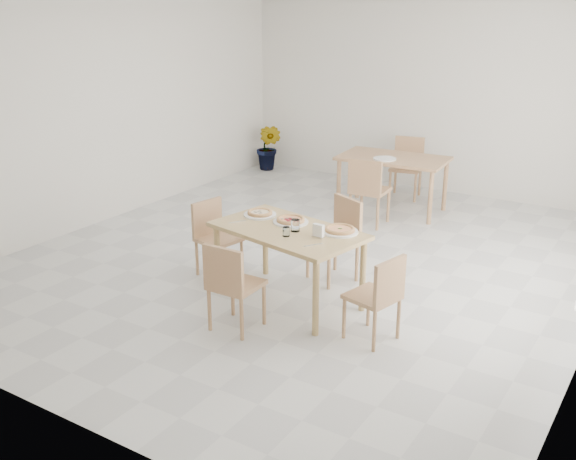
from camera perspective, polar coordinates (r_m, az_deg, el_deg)
The scene contains 21 objects.
main_table at distance 6.36m, azimuth 0.00°, elevation -0.65°, with size 1.55×1.06×0.75m.
chair_south at distance 5.89m, azimuth -4.85°, elevation -4.35°, with size 0.41×0.41×0.82m.
chair_north at distance 6.98m, azimuth 4.34°, elevation -0.26°, with size 0.56×0.56×0.86m.
chair_west at distance 7.14m, azimuth -6.30°, elevation -0.20°, with size 0.46×0.46×0.79m.
chair_east at distance 5.76m, azimuth 7.75°, elevation -5.31°, with size 0.47×0.47×0.79m.
plate_margherita at distance 6.25m, azimuth 4.41°, elevation -0.13°, with size 0.34×0.34×0.02m, color white.
plate_mushroom at distance 6.71m, azimuth -2.39°, elevation 1.30°, with size 0.32×0.32×0.02m, color white.
plate_pepperoni at distance 6.50m, azimuth 0.22°, elevation 0.70°, with size 0.34×0.34×0.02m, color white.
pizza_margherita at distance 6.24m, azimuth 4.42°, elevation 0.06°, with size 0.36×0.36×0.03m.
pizza_mushroom at distance 6.70m, azimuth -2.39°, elevation 1.49°, with size 0.28×0.28×0.03m.
pizza_pepperoni at distance 6.49m, azimuth 0.22°, elevation 0.89°, with size 0.36×0.36×0.03m.
tumbler_a at distance 6.25m, azimuth 0.62°, elevation 0.39°, with size 0.08×0.08×0.11m, color white.
tumbler_b at distance 6.13m, azimuth -0.15°, elevation -0.14°, with size 0.07×0.07×0.09m, color white.
napkin_holder at distance 6.10m, azimuth 2.59°, elevation -0.10°, with size 0.11×0.06×0.13m.
fork_a at distance 5.92m, azimuth 2.15°, elevation -1.28°, with size 0.02×0.18×0.01m, color silver.
fork_b at distance 6.54m, azimuth -4.31°, elevation 0.70°, with size 0.02×0.19×0.01m, color silver.
second_table at distance 9.27m, azimuth 8.88°, elevation 5.60°, with size 1.48×0.92×0.75m.
chair_back_s at distance 8.61m, azimuth 6.77°, elevation 3.64°, with size 0.47×0.47×0.89m.
chair_back_n at distance 10.01m, azimuth 10.06°, elevation 5.63°, with size 0.51×0.51×0.87m.
plate_empty at distance 9.09m, azimuth 8.19°, elevation 5.99°, with size 0.30×0.30×0.02m, color white.
potted_plant at distance 11.40m, azimuth -1.64°, elevation 7.02°, with size 0.43×0.34×0.78m, color #2C5D1C.
Camera 1 is at (3.57, -6.08, 2.86)m, focal length 42.00 mm.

